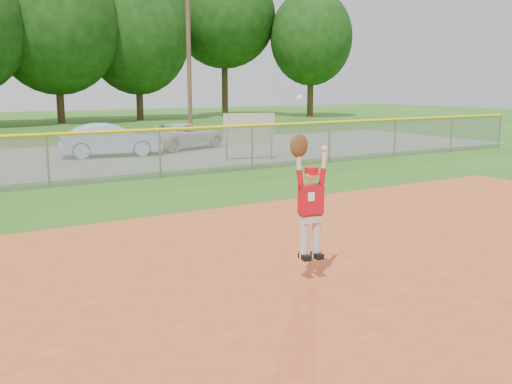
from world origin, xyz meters
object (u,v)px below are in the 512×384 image
car_white_b (183,136)px  sponsor_sign (249,130)px  car_blue (111,140)px  ballplayer (309,198)px

car_white_b → sponsor_sign: sponsor_sign is taller
car_blue → ballplayer: 16.21m
sponsor_sign → ballplayer: size_ratio=0.85×
car_blue → ballplayer: ballplayer is taller
car_white_b → ballplayer: size_ratio=1.78×
car_white_b → ballplayer: (-5.78, -17.04, 0.65)m
car_white_b → sponsor_sign: (0.50, -4.93, 0.58)m
car_white_b → car_blue: bearing=85.0°
car_blue → car_white_b: bearing=-64.3°
car_white_b → sponsor_sign: 4.99m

